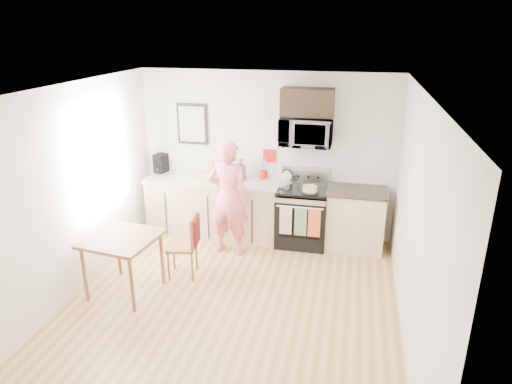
% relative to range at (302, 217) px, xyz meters
% --- Properties ---
extents(floor, '(4.60, 4.60, 0.00)m').
position_rel_range_xyz_m(floor, '(-0.63, -1.98, -0.44)').
color(floor, olive).
rests_on(floor, ground).
extents(back_wall, '(4.00, 0.04, 2.60)m').
position_rel_range_xyz_m(back_wall, '(-0.63, 0.32, 0.86)').
color(back_wall, beige).
rests_on(back_wall, floor).
extents(front_wall, '(4.00, 0.04, 2.60)m').
position_rel_range_xyz_m(front_wall, '(-0.63, -4.28, 0.86)').
color(front_wall, beige).
rests_on(front_wall, floor).
extents(left_wall, '(0.04, 4.60, 2.60)m').
position_rel_range_xyz_m(left_wall, '(-2.63, -1.98, 0.86)').
color(left_wall, beige).
rests_on(left_wall, floor).
extents(right_wall, '(0.04, 4.60, 2.60)m').
position_rel_range_xyz_m(right_wall, '(1.37, -1.98, 0.86)').
color(right_wall, beige).
rests_on(right_wall, floor).
extents(ceiling, '(4.00, 4.60, 0.04)m').
position_rel_range_xyz_m(ceiling, '(-0.63, -1.98, 2.16)').
color(ceiling, white).
rests_on(ceiling, back_wall).
extents(window, '(0.06, 1.40, 1.50)m').
position_rel_range_xyz_m(window, '(-2.59, -1.18, 1.11)').
color(window, white).
rests_on(window, left_wall).
extents(cabinet_left, '(2.10, 0.60, 0.90)m').
position_rel_range_xyz_m(cabinet_left, '(-1.43, 0.02, 0.01)').
color(cabinet_left, '#CAB681').
rests_on(cabinet_left, floor).
extents(countertop_left, '(2.14, 0.64, 0.04)m').
position_rel_range_xyz_m(countertop_left, '(-1.43, 0.02, 0.48)').
color(countertop_left, beige).
rests_on(countertop_left, cabinet_left).
extents(cabinet_right, '(0.84, 0.60, 0.90)m').
position_rel_range_xyz_m(cabinet_right, '(0.80, 0.02, 0.01)').
color(cabinet_right, '#CAB681').
rests_on(cabinet_right, floor).
extents(countertop_right, '(0.88, 0.64, 0.04)m').
position_rel_range_xyz_m(countertop_right, '(0.80, 0.02, 0.48)').
color(countertop_right, black).
rests_on(countertop_right, cabinet_right).
extents(range, '(0.76, 0.70, 1.16)m').
position_rel_range_xyz_m(range, '(0.00, 0.00, 0.00)').
color(range, black).
rests_on(range, floor).
extents(microwave, '(0.76, 0.51, 0.42)m').
position_rel_range_xyz_m(microwave, '(-0.00, 0.10, 1.32)').
color(microwave, '#B0B0B5').
rests_on(microwave, back_wall).
extents(upper_cabinet, '(0.76, 0.35, 0.40)m').
position_rel_range_xyz_m(upper_cabinet, '(-0.00, 0.15, 1.74)').
color(upper_cabinet, black).
rests_on(upper_cabinet, back_wall).
extents(wall_art, '(0.50, 0.04, 0.65)m').
position_rel_range_xyz_m(wall_art, '(-1.83, 0.30, 1.31)').
color(wall_art, black).
rests_on(wall_art, back_wall).
extents(wall_trivet, '(0.20, 0.02, 0.20)m').
position_rel_range_xyz_m(wall_trivet, '(-0.58, 0.31, 0.86)').
color(wall_trivet, '#B8120F').
rests_on(wall_trivet, back_wall).
extents(person, '(0.68, 0.50, 1.74)m').
position_rel_range_xyz_m(person, '(-1.02, -0.53, 0.43)').
color(person, '#DE3D5B').
rests_on(person, floor).
extents(dining_table, '(0.82, 0.82, 0.77)m').
position_rel_range_xyz_m(dining_table, '(-2.02, -1.87, 0.25)').
color(dining_table, brown).
rests_on(dining_table, floor).
extents(chair, '(0.47, 0.43, 0.89)m').
position_rel_range_xyz_m(chair, '(-1.34, -1.30, 0.14)').
color(chair, brown).
rests_on(chair, floor).
extents(knife_block, '(0.12, 0.16, 0.24)m').
position_rel_range_xyz_m(knife_block, '(-0.99, 0.10, 0.62)').
color(knife_block, brown).
rests_on(knife_block, countertop_left).
extents(utensil_crock, '(0.11, 0.11, 0.32)m').
position_rel_range_xyz_m(utensil_crock, '(-0.66, 0.24, 0.63)').
color(utensil_crock, '#B8120F').
rests_on(utensil_crock, countertop_left).
extents(fruit_bowl, '(0.22, 0.22, 0.09)m').
position_rel_range_xyz_m(fruit_bowl, '(-1.64, 0.10, 0.54)').
color(fruit_bowl, white).
rests_on(fruit_bowl, countertop_left).
extents(milk_carton, '(0.11, 0.11, 0.27)m').
position_rel_range_xyz_m(milk_carton, '(-1.49, 0.10, 0.64)').
color(milk_carton, tan).
rests_on(milk_carton, countertop_left).
extents(coffee_maker, '(0.22, 0.28, 0.30)m').
position_rel_range_xyz_m(coffee_maker, '(-2.38, 0.21, 0.65)').
color(coffee_maker, black).
rests_on(coffee_maker, countertop_left).
extents(bread_bag, '(0.35, 0.20, 0.12)m').
position_rel_range_xyz_m(bread_bag, '(-1.47, -0.12, 0.56)').
color(bread_bag, '#DAC172').
rests_on(bread_bag, countertop_left).
extents(cake, '(0.27, 0.27, 0.09)m').
position_rel_range_xyz_m(cake, '(0.12, -0.18, 0.53)').
color(cake, black).
rests_on(cake, range).
extents(kettle, '(0.17, 0.17, 0.22)m').
position_rel_range_xyz_m(kettle, '(-0.28, 0.18, 0.58)').
color(kettle, white).
rests_on(kettle, range).
extents(pot, '(0.19, 0.32, 0.10)m').
position_rel_range_xyz_m(pot, '(-0.25, -0.10, 0.54)').
color(pot, '#B0B0B5').
rests_on(pot, range).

